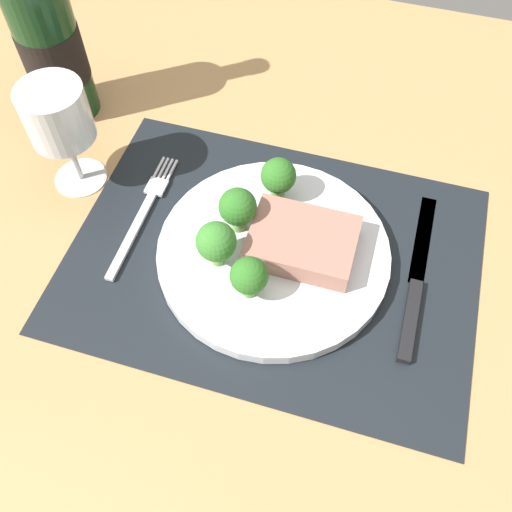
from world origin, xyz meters
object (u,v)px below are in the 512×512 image
plate (273,253)px  wine_bottle (49,42)px  fork (143,213)px  knife (416,286)px  wine_glass (58,119)px  steak (302,242)px

plate → wine_bottle: wine_bottle is taller
plate → fork: size_ratio=1.39×
plate → wine_bottle: (-34.09, 16.34, 9.75)cm
plate → fork: bearing=175.2°
knife → wine_bottle: bearing=162.6°
wine_glass → knife: bearing=-5.6°
plate → steak: size_ratio=2.26×
fork → wine_glass: (-10.08, 3.35, 9.55)cm
fork → knife: size_ratio=0.83×
plate → fork: 17.01cm
steak → knife: 13.64cm
fork → knife: 33.37cm
steak → wine_glass: 31.08cm
plate → wine_bottle: 39.04cm
wine_bottle → wine_glass: (7.07, -11.57, -0.76)cm
plate → steak: steak is taller
steak → knife: (13.36, -0.40, -2.72)cm
wine_bottle → wine_glass: bearing=-58.6°
fork → steak: bearing=1.0°
wine_bottle → plate: bearing=-25.6°
steak → wine_bottle: 40.92cm
wine_bottle → knife: bearing=-17.4°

